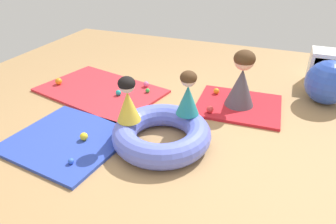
{
  "coord_description": "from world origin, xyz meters",
  "views": [
    {
      "loc": [
        1.02,
        -2.76,
        2.06
      ],
      "look_at": [
        -0.09,
        0.08,
        0.32
      ],
      "focal_mm": 32.26,
      "sensor_mm": 36.0,
      "label": 1
    }
  ],
  "objects_px": {
    "play_ball_yellow": "(84,136)",
    "play_ball_orange_second": "(59,81)",
    "play_ball_red": "(210,109)",
    "play_ball_teal": "(118,93)",
    "play_ball_green": "(148,91)",
    "storage_cube": "(324,68)",
    "exercise_ball_large": "(328,82)",
    "child_in_yellow": "(128,100)",
    "play_ball_blue": "(71,161)",
    "adult_seated": "(242,79)",
    "play_ball_pink": "(146,84)",
    "inflatable_cushion": "(162,134)",
    "child_in_teal": "(188,94)",
    "play_ball_orange": "(216,91)"
  },
  "relations": [
    {
      "from": "adult_seated",
      "to": "play_ball_green",
      "type": "relative_size",
      "value": 11.75
    },
    {
      "from": "play_ball_teal",
      "to": "play_ball_blue",
      "type": "height_order",
      "value": "play_ball_teal"
    },
    {
      "from": "adult_seated",
      "to": "play_ball_green",
      "type": "xyz_separation_m",
      "value": [
        -1.36,
        -0.13,
        -0.35
      ]
    },
    {
      "from": "adult_seated",
      "to": "play_ball_teal",
      "type": "distance_m",
      "value": 1.79
    },
    {
      "from": "play_ball_yellow",
      "to": "storage_cube",
      "type": "distance_m",
      "value": 3.82
    },
    {
      "from": "child_in_yellow",
      "to": "exercise_ball_large",
      "type": "bearing_deg",
      "value": 145.3
    },
    {
      "from": "play_ball_yellow",
      "to": "play_ball_orange_second",
      "type": "relative_size",
      "value": 0.87
    },
    {
      "from": "adult_seated",
      "to": "play_ball_red",
      "type": "xyz_separation_m",
      "value": [
        -0.32,
        -0.38,
        -0.34
      ]
    },
    {
      "from": "play_ball_teal",
      "to": "play_ball_green",
      "type": "relative_size",
      "value": 1.27
    },
    {
      "from": "play_ball_green",
      "to": "storage_cube",
      "type": "height_order",
      "value": "storage_cube"
    },
    {
      "from": "child_in_teal",
      "to": "play_ball_pink",
      "type": "height_order",
      "value": "child_in_teal"
    },
    {
      "from": "play_ball_red",
      "to": "storage_cube",
      "type": "xyz_separation_m",
      "value": [
        1.42,
        1.63,
        0.19
      ]
    },
    {
      "from": "play_ball_orange_second",
      "to": "storage_cube",
      "type": "relative_size",
      "value": 0.19
    },
    {
      "from": "play_ball_yellow",
      "to": "exercise_ball_large",
      "type": "height_order",
      "value": "exercise_ball_large"
    },
    {
      "from": "child_in_teal",
      "to": "exercise_ball_large",
      "type": "height_order",
      "value": "child_in_teal"
    },
    {
      "from": "play_ball_yellow",
      "to": "play_ball_green",
      "type": "xyz_separation_m",
      "value": [
        0.16,
        1.41,
        -0.01
      ]
    },
    {
      "from": "child_in_teal",
      "to": "child_in_yellow",
      "type": "relative_size",
      "value": 1.01
    },
    {
      "from": "inflatable_cushion",
      "to": "child_in_yellow",
      "type": "height_order",
      "value": "child_in_yellow"
    },
    {
      "from": "play_ball_teal",
      "to": "storage_cube",
      "type": "height_order",
      "value": "storage_cube"
    },
    {
      "from": "play_ball_teal",
      "to": "storage_cube",
      "type": "bearing_deg",
      "value": 29.86
    },
    {
      "from": "play_ball_yellow",
      "to": "play_ball_blue",
      "type": "xyz_separation_m",
      "value": [
        0.13,
        -0.41,
        -0.01
      ]
    },
    {
      "from": "adult_seated",
      "to": "play_ball_yellow",
      "type": "height_order",
      "value": "adult_seated"
    },
    {
      "from": "play_ball_pink",
      "to": "storage_cube",
      "type": "bearing_deg",
      "value": 24.99
    },
    {
      "from": "child_in_teal",
      "to": "adult_seated",
      "type": "height_order",
      "value": "adult_seated"
    },
    {
      "from": "child_in_teal",
      "to": "play_ball_red",
      "type": "height_order",
      "value": "child_in_teal"
    },
    {
      "from": "child_in_yellow",
      "to": "play_ball_teal",
      "type": "xyz_separation_m",
      "value": [
        -0.68,
        0.92,
        -0.45
      ]
    },
    {
      "from": "play_ball_yellow",
      "to": "play_ball_green",
      "type": "height_order",
      "value": "play_ball_yellow"
    },
    {
      "from": "play_ball_red",
      "to": "play_ball_orange_second",
      "type": "xyz_separation_m",
      "value": [
        -2.49,
        0.01,
        0.01
      ]
    },
    {
      "from": "play_ball_orange_second",
      "to": "storage_cube",
      "type": "bearing_deg",
      "value": 22.54
    },
    {
      "from": "play_ball_teal",
      "to": "child_in_yellow",
      "type": "bearing_deg",
      "value": -53.52
    },
    {
      "from": "play_ball_orange",
      "to": "play_ball_green",
      "type": "relative_size",
      "value": 1.29
    },
    {
      "from": "play_ball_red",
      "to": "play_ball_orange_second",
      "type": "height_order",
      "value": "play_ball_orange_second"
    },
    {
      "from": "child_in_teal",
      "to": "play_ball_orange",
      "type": "xyz_separation_m",
      "value": [
        0.1,
        1.12,
        -0.45
      ]
    },
    {
      "from": "adult_seated",
      "to": "play_ball_teal",
      "type": "bearing_deg",
      "value": -179.85
    },
    {
      "from": "adult_seated",
      "to": "play_ball_pink",
      "type": "height_order",
      "value": "adult_seated"
    },
    {
      "from": "adult_seated",
      "to": "inflatable_cushion",
      "type": "bearing_deg",
      "value": -130.77
    },
    {
      "from": "play_ball_pink",
      "to": "storage_cube",
      "type": "xyz_separation_m",
      "value": [
        2.57,
        1.2,
        0.19
      ]
    },
    {
      "from": "play_ball_blue",
      "to": "child_in_teal",
      "type": "bearing_deg",
      "value": 48.65
    },
    {
      "from": "adult_seated",
      "to": "play_ball_green",
      "type": "bearing_deg",
      "value": 173.33
    },
    {
      "from": "exercise_ball_large",
      "to": "inflatable_cushion",
      "type": "bearing_deg",
      "value": -134.64
    },
    {
      "from": "play_ball_green",
      "to": "child_in_yellow",
      "type": "bearing_deg",
      "value": -74.86
    },
    {
      "from": "play_ball_blue",
      "to": "adult_seated",
      "type": "bearing_deg",
      "value": 54.42
    },
    {
      "from": "child_in_yellow",
      "to": "play_ball_pink",
      "type": "bearing_deg",
      "value": -148.21
    },
    {
      "from": "inflatable_cushion",
      "to": "play_ball_pink",
      "type": "distance_m",
      "value": 1.5
    },
    {
      "from": "inflatable_cushion",
      "to": "play_ball_yellow",
      "type": "relative_size",
      "value": 12.15
    },
    {
      "from": "child_in_teal",
      "to": "play_ball_yellow",
      "type": "relative_size",
      "value": 5.73
    },
    {
      "from": "exercise_ball_large",
      "to": "play_ball_teal",
      "type": "bearing_deg",
      "value": -161.27
    },
    {
      "from": "child_in_yellow",
      "to": "play_ball_teal",
      "type": "relative_size",
      "value": 6.22
    },
    {
      "from": "storage_cube",
      "to": "adult_seated",
      "type": "bearing_deg",
      "value": -131.37
    },
    {
      "from": "play_ball_green",
      "to": "play_ball_orange_second",
      "type": "relative_size",
      "value": 0.63
    }
  ]
}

